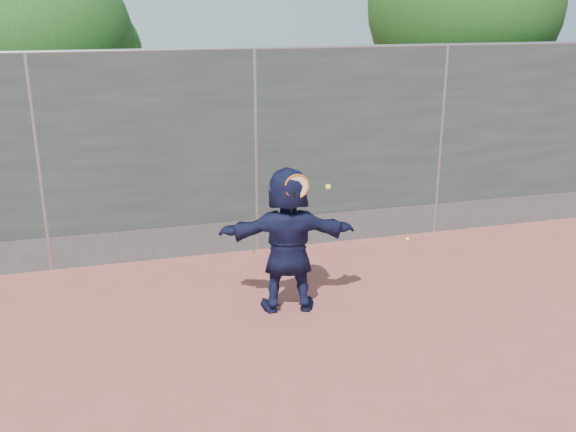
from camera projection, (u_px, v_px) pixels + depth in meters
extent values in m
plane|color=#9E4C42|center=(333.00, 366.00, 6.67)|extent=(80.00, 80.00, 0.00)
imported|color=#151839|center=(288.00, 240.00, 7.69)|extent=(1.73, 0.82, 1.80)
sphere|color=yellow|center=(408.00, 239.00, 10.19)|extent=(0.07, 0.07, 0.07)
cube|color=#38423D|center=(256.00, 137.00, 9.32)|extent=(20.00, 0.04, 2.50)
cube|color=slate|center=(257.00, 234.00, 9.80)|extent=(20.00, 0.03, 0.50)
cylinder|color=gray|center=(254.00, 48.00, 8.93)|extent=(20.00, 0.05, 0.05)
cylinder|color=gray|center=(39.00, 167.00, 8.64)|extent=(0.06, 0.06, 3.00)
cylinder|color=gray|center=(256.00, 154.00, 9.40)|extent=(0.06, 0.06, 3.00)
cylinder|color=gray|center=(440.00, 143.00, 10.17)|extent=(0.06, 0.06, 3.00)
torus|color=#CC5C13|center=(297.00, 186.00, 7.30)|extent=(0.29, 0.03, 0.29)
cylinder|color=beige|center=(297.00, 186.00, 7.30)|extent=(0.25, 0.01, 0.25)
cylinder|color=black|center=(292.00, 203.00, 7.36)|extent=(0.03, 0.13, 0.33)
sphere|color=yellow|center=(328.00, 187.00, 7.37)|extent=(0.07, 0.07, 0.07)
cylinder|color=#382314|center=(454.00, 126.00, 12.62)|extent=(0.28, 0.28, 2.60)
sphere|color=#23561C|center=(464.00, 4.00, 11.91)|extent=(3.60, 3.60, 3.60)
sphere|color=#23561C|center=(490.00, 24.00, 12.39)|extent=(2.52, 2.52, 2.52)
cylinder|color=#382314|center=(56.00, 150.00, 11.51)|extent=(0.28, 0.28, 2.20)
sphere|color=#23561C|center=(44.00, 39.00, 10.91)|extent=(3.00, 3.00, 3.00)
sphere|color=#23561C|center=(83.00, 55.00, 11.34)|extent=(2.10, 2.10, 2.10)
cone|color=#387226|center=(275.00, 242.00, 9.79)|extent=(0.03, 0.03, 0.26)
cone|color=#387226|center=(294.00, 239.00, 9.88)|extent=(0.03, 0.03, 0.30)
cone|color=#387226|center=(253.00, 246.00, 9.69)|extent=(0.03, 0.03, 0.22)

